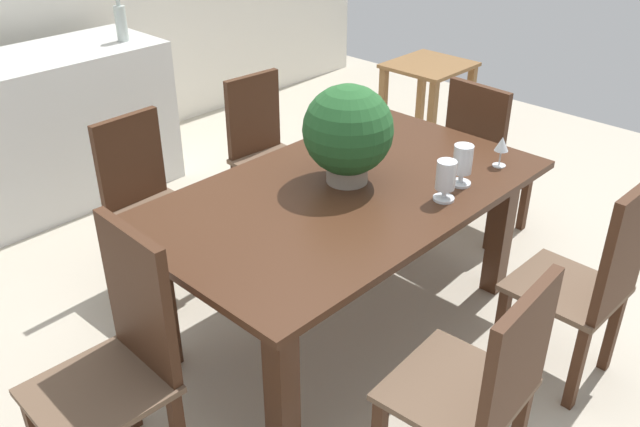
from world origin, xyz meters
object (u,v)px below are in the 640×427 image
(crystal_vase_right, at_px, (463,162))
(side_table, at_px, (427,89))
(chair_near_right, at_px, (593,278))
(wine_bottle_green, at_px, (121,23))
(chair_near_left, at_px, (484,385))
(kitchen_counter, at_px, (23,138))
(dining_table, at_px, (345,213))
(crystal_vase_left, at_px, (446,178))
(chair_foot_end, at_px, (482,155))
(chair_far_right, at_px, (266,148))
(wine_glass, at_px, (502,145))
(chair_head_end, at_px, (121,352))
(chair_far_left, at_px, (146,197))
(crystal_vase_center_near, at_px, (352,118))
(flower_centerpiece, at_px, (348,132))

(crystal_vase_right, xyz_separation_m, side_table, (1.51, 1.25, -0.33))
(chair_near_right, xyz_separation_m, wine_bottle_green, (-0.16, 3.18, 0.55))
(chair_near_left, relative_size, kitchen_counter, 0.50)
(dining_table, relative_size, crystal_vase_left, 10.07)
(dining_table, relative_size, chair_foot_end, 1.93)
(chair_far_right, bearing_deg, wine_glass, -75.07)
(chair_near_left, distance_m, chair_head_end, 1.27)
(chair_far_left, xyz_separation_m, kitchen_counter, (-0.06, 1.28, -0.02))
(chair_head_end, bearing_deg, chair_far_right, 123.88)
(chair_foot_end, xyz_separation_m, side_table, (0.71, 0.89, 0.00))
(crystal_vase_right, relative_size, kitchen_counter, 0.10)
(chair_near_right, bearing_deg, chair_far_left, -66.15)
(kitchen_counter, relative_size, wine_bottle_green, 6.80)
(chair_near_right, bearing_deg, dining_table, -66.36)
(chair_head_end, bearing_deg, side_table, 108.13)
(chair_near_right, bearing_deg, chair_far_right, -89.11)
(wine_glass, height_order, kitchen_counter, kitchen_counter)
(chair_far_right, height_order, wine_glass, chair_far_right)
(chair_far_right, relative_size, kitchen_counter, 0.50)
(dining_table, relative_size, chair_near_left, 1.99)
(crystal_vase_center_near, bearing_deg, chair_near_left, -121.86)
(chair_near_left, xyz_separation_m, crystal_vase_right, (0.81, 0.66, 0.34))
(chair_far_right, xyz_separation_m, kitchen_counter, (-0.91, 1.27, -0.02))
(chair_near_right, height_order, wine_glass, chair_near_right)
(chair_near_right, xyz_separation_m, crystal_vase_center_near, (-0.00, 1.34, 0.34))
(dining_table, height_order, chair_far_left, chair_far_left)
(chair_near_right, relative_size, crystal_vase_left, 5.42)
(crystal_vase_right, bearing_deg, dining_table, 139.20)
(chair_near_right, height_order, crystal_vase_left, chair_near_right)
(chair_foot_end, height_order, crystal_vase_center_near, crystal_vase_center_near)
(chair_far_right, xyz_separation_m, crystal_vase_right, (-0.03, -1.35, 0.36))
(chair_far_right, relative_size, crystal_vase_center_near, 4.26)
(chair_foot_end, bearing_deg, chair_near_right, 145.98)
(dining_table, distance_m, wine_bottle_green, 2.23)
(chair_head_end, xyz_separation_m, wine_glass, (1.88, -0.37, 0.31))
(chair_near_right, bearing_deg, flower_centerpiece, -70.60)
(chair_near_right, bearing_deg, chair_foot_end, -126.47)
(dining_table, xyz_separation_m, chair_far_right, (0.43, 1.01, -0.12))
(chair_far_right, xyz_separation_m, side_table, (1.48, -0.11, 0.02))
(chair_far_left, distance_m, side_table, 2.33)
(dining_table, relative_size, chair_far_left, 2.01)
(dining_table, xyz_separation_m, side_table, (1.91, 0.90, -0.10))
(chair_foot_end, distance_m, crystal_vase_center_near, 0.92)
(chair_far_left, distance_m, crystal_vase_right, 1.62)
(flower_centerpiece, distance_m, kitchen_counter, 2.35)
(chair_near_left, bearing_deg, wine_bottle_green, -105.55)
(dining_table, distance_m, chair_head_end, 1.19)
(crystal_vase_left, relative_size, crystal_vase_center_near, 0.84)
(crystal_vase_center_near, bearing_deg, chair_far_right, 89.16)
(chair_far_left, relative_size, flower_centerpiece, 2.03)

